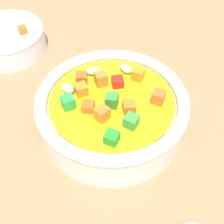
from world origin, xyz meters
TOP-DOWN VIEW (x-y plane):
  - ground_plane at (0.00, 0.00)cm, footprint 140.00×140.00cm
  - soup_bowl_main at (-0.02, -0.00)cm, footprint 19.33×19.33cm
  - side_bowl_small at (-24.54, 1.37)cm, footprint 12.79×12.79cm

SIDE VIEW (x-z plane):
  - ground_plane at x=0.00cm, z-range -2.00..0.00cm
  - side_bowl_small at x=-24.54cm, z-range -0.22..4.57cm
  - soup_bowl_main at x=-0.02cm, z-range -0.20..6.48cm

